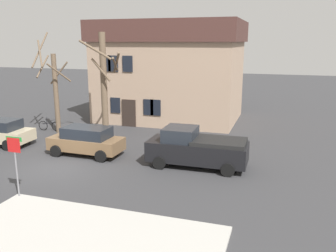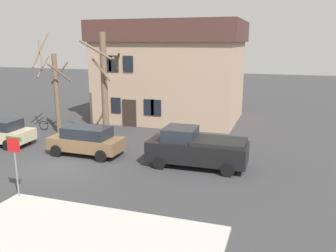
# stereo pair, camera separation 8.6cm
# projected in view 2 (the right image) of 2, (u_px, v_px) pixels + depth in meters

# --- Properties ---
(ground_plane) EXTENTS (120.00, 120.00, 0.00)m
(ground_plane) POSITION_uv_depth(u_px,v_px,m) (59.00, 167.00, 18.62)
(ground_plane) COLOR #38383A
(building_main) EXTENTS (11.66, 8.13, 8.02)m
(building_main) POSITION_uv_depth(u_px,v_px,m) (171.00, 70.00, 29.62)
(building_main) COLOR tan
(building_main) RESTS_ON ground_plane
(tree_bare_near) EXTENTS (2.46, 2.31, 7.08)m
(tree_bare_near) POSITION_uv_depth(u_px,v_px,m) (55.00, 87.00, 25.19)
(tree_bare_near) COLOR brown
(tree_bare_near) RESTS_ON ground_plane
(tree_bare_mid) EXTENTS (2.43, 2.56, 7.04)m
(tree_bare_mid) POSITION_uv_depth(u_px,v_px,m) (105.00, 82.00, 24.03)
(tree_bare_mid) COLOR brown
(tree_bare_mid) RESTS_ON ground_plane
(car_brown_wagon) EXTENTS (4.30, 2.04, 1.67)m
(car_brown_wagon) POSITION_uv_depth(u_px,v_px,m) (87.00, 140.00, 20.52)
(car_brown_wagon) COLOR brown
(car_brown_wagon) RESTS_ON ground_plane
(pickup_truck_black) EXTENTS (5.18, 2.27, 2.05)m
(pickup_truck_black) POSITION_uv_depth(u_px,v_px,m) (196.00, 148.00, 18.59)
(pickup_truck_black) COLOR black
(pickup_truck_black) RESTS_ON ground_plane
(street_sign_pole) EXTENTS (0.76, 0.07, 2.68)m
(street_sign_pole) POSITION_uv_depth(u_px,v_px,m) (15.00, 156.00, 14.55)
(street_sign_pole) COLOR slate
(street_sign_pole) RESTS_ON ground_plane
(bicycle_leaning) EXTENTS (1.74, 0.26, 1.03)m
(bicycle_leaning) POSITION_uv_depth(u_px,v_px,m) (50.00, 126.00, 26.26)
(bicycle_leaning) COLOR black
(bicycle_leaning) RESTS_ON ground_plane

